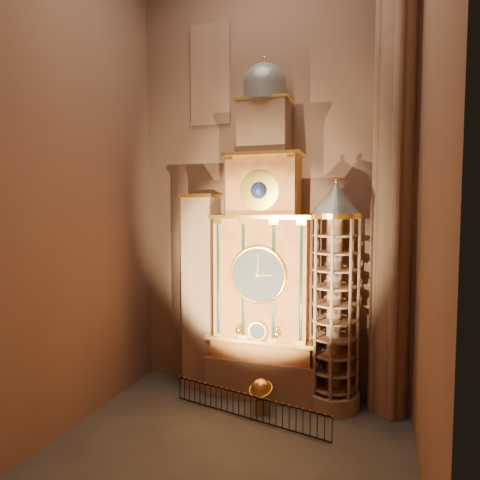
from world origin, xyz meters
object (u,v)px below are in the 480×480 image
(portrait_tower, at_px, (201,291))
(stair_turret, at_px, (334,298))
(celestial_globe, at_px, (261,393))
(astronomical_clock, at_px, (264,264))
(iron_railing, at_px, (248,407))

(portrait_tower, relative_size, stair_turret, 0.94)
(portrait_tower, distance_m, celestial_globe, 5.99)
(astronomical_clock, height_order, iron_railing, astronomical_clock)
(celestial_globe, height_order, iron_railing, celestial_globe)
(stair_turret, bearing_deg, celestial_globe, -151.20)
(astronomical_clock, xyz_separation_m, portrait_tower, (-3.40, 0.02, -1.53))
(portrait_tower, distance_m, iron_railing, 6.32)
(astronomical_clock, height_order, stair_turret, astronomical_clock)
(portrait_tower, bearing_deg, stair_turret, -2.33)
(astronomical_clock, relative_size, portrait_tower, 1.64)
(stair_turret, bearing_deg, iron_railing, -144.62)
(portrait_tower, xyz_separation_m, stair_turret, (6.90, -0.28, 0.12))
(astronomical_clock, distance_m, celestial_globe, 6.05)
(portrait_tower, distance_m, stair_turret, 6.91)
(stair_turret, relative_size, celestial_globe, 6.65)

